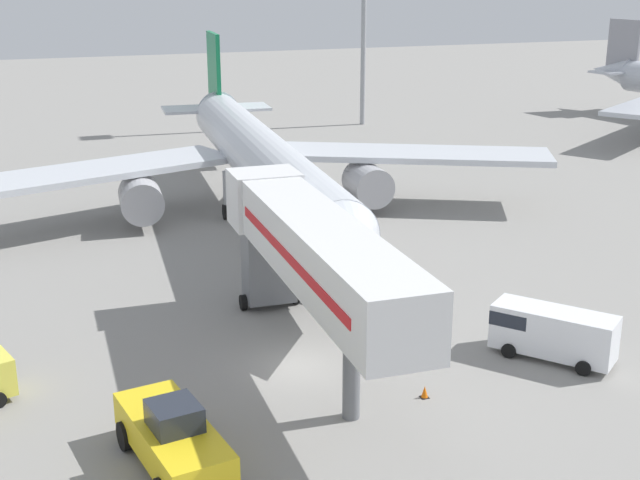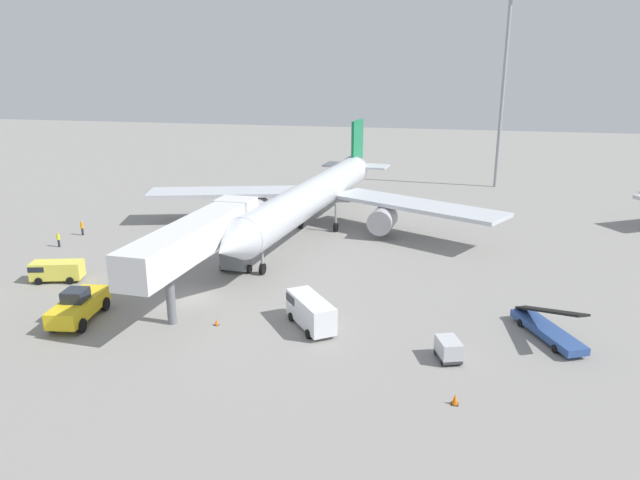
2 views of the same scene
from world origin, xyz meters
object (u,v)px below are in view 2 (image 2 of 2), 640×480
(service_van_rear_right, at_px, (310,310))
(belt_loader_truck, at_px, (548,328))
(jet_bridge, at_px, (202,237))
(ground_crew_worker_foreground, at_px, (82,227))
(apron_light_mast, at_px, (506,58))
(airplane_at_gate, at_px, (317,195))
(pushback_tug, at_px, (79,306))
(safety_cone_bravo, at_px, (455,399))
(service_van_near_right, at_px, (56,270))
(baggage_cart_far_center, at_px, (448,349))
(ground_crew_worker_midground, at_px, (58,239))
(safety_cone_alpha, at_px, (217,322))

(service_van_rear_right, bearing_deg, belt_loader_truck, 6.64)
(jet_bridge, xyz_separation_m, ground_crew_worker_foreground, (-22.20, 14.74, -4.45))
(ground_crew_worker_foreground, distance_m, apron_light_mast, 67.37)
(belt_loader_truck, bearing_deg, ground_crew_worker_foreground, 161.76)
(jet_bridge, bearing_deg, airplane_at_gate, 79.07)
(airplane_at_gate, distance_m, belt_loader_truck, 34.23)
(pushback_tug, bearing_deg, safety_cone_bravo, -10.69)
(jet_bridge, relative_size, ground_crew_worker_foreground, 11.27)
(belt_loader_truck, height_order, service_van_near_right, belt_loader_truck)
(baggage_cart_far_center, distance_m, safety_cone_bravo, 5.58)
(service_van_rear_right, bearing_deg, ground_crew_worker_midground, 156.91)
(ground_crew_worker_foreground, distance_m, ground_crew_worker_midground, 4.82)
(jet_bridge, xyz_separation_m, safety_cone_alpha, (3.29, -5.31, -5.13))
(ground_crew_worker_midground, height_order, safety_cone_alpha, ground_crew_worker_midground)
(jet_bridge, distance_m, baggage_cart_far_center, 22.45)
(pushback_tug, bearing_deg, airplane_at_gate, 68.20)
(apron_light_mast, bearing_deg, belt_loader_truck, -88.98)
(service_van_rear_right, distance_m, ground_crew_worker_foreground, 37.49)
(baggage_cart_far_center, relative_size, ground_crew_worker_midground, 1.45)
(service_van_near_right, bearing_deg, jet_bridge, -1.63)
(service_van_rear_right, xyz_separation_m, safety_cone_alpha, (-7.08, -1.50, -1.07))
(jet_bridge, distance_m, apron_light_mast, 64.43)
(safety_cone_alpha, bearing_deg, ground_crew_worker_midground, 148.78)
(pushback_tug, relative_size, apron_light_mast, 0.22)
(baggage_cart_far_center, xyz_separation_m, ground_crew_worker_foreground, (-43.07, 21.65, 0.10))
(safety_cone_alpha, xyz_separation_m, safety_cone_bravo, (18.13, -7.13, 0.07))
(belt_loader_truck, distance_m, ground_crew_worker_midground, 51.10)
(pushback_tug, height_order, baggage_cart_far_center, pushback_tug)
(service_van_rear_right, relative_size, safety_cone_alpha, 10.43)
(jet_bridge, xyz_separation_m, apron_light_mast, (26.84, 56.60, 15.08))
(airplane_at_gate, bearing_deg, ground_crew_worker_foreground, -162.99)
(airplane_at_gate, distance_m, pushback_tug, 32.32)
(jet_bridge, height_order, safety_cone_bravo, jet_bridge)
(service_van_near_right, height_order, ground_crew_worker_foreground, service_van_near_right)
(airplane_at_gate, distance_m, jet_bridge, 23.32)
(ground_crew_worker_midground, bearing_deg, jet_bridge, -24.44)
(jet_bridge, height_order, service_van_near_right, jet_bridge)
(jet_bridge, xyz_separation_m, safety_cone_bravo, (21.42, -12.43, -5.05))
(service_van_near_right, relative_size, ground_crew_worker_foreground, 2.78)
(apron_light_mast, bearing_deg, safety_cone_alpha, -110.83)
(belt_loader_truck, xyz_separation_m, service_van_near_right, (-43.00, 2.19, 0.30))
(pushback_tug, xyz_separation_m, baggage_cart_far_center, (28.39, 0.07, -0.41))
(jet_bridge, xyz_separation_m, ground_crew_worker_midground, (-21.87, 9.94, -4.49))
(jet_bridge, bearing_deg, ground_crew_worker_midground, 155.56)
(safety_cone_alpha, bearing_deg, safety_cone_bravo, -21.46)
(ground_crew_worker_foreground, bearing_deg, safety_cone_alpha, -38.19)
(ground_crew_worker_midground, relative_size, safety_cone_bravo, 2.51)
(airplane_at_gate, height_order, service_van_rear_right, airplane_at_gate)
(ground_crew_worker_foreground, bearing_deg, service_van_rear_right, -29.65)
(safety_cone_alpha, bearing_deg, pushback_tug, -171.26)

